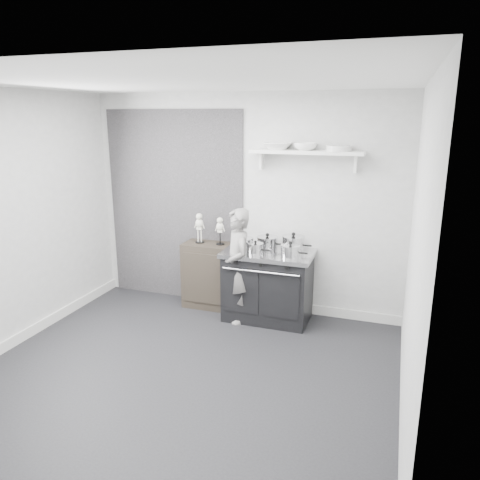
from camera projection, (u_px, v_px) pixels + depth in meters
name	position (u px, v px, depth m)	size (l,w,h in m)	color
ground	(185.00, 372.00, 4.57)	(4.00, 4.00, 0.00)	black
room_shell	(177.00, 204.00, 4.31)	(4.02, 3.62, 2.71)	#ADADAB
wall_shelf	(306.00, 153.00, 5.33)	(1.30, 0.26, 0.24)	white
stove	(268.00, 285.00, 5.67)	(1.07, 0.67, 0.86)	black
side_cabinet	(210.00, 275.00, 6.05)	(0.65, 0.38, 0.85)	black
child	(237.00, 266.00, 5.55)	(0.51, 0.33, 1.39)	slate
pot_front_left	(244.00, 244.00, 5.56)	(0.31, 0.22, 0.20)	#BDBDBF
pot_back_left	(267.00, 242.00, 5.67)	(0.34, 0.26, 0.19)	#BDBDBF
pot_back_right	(293.00, 244.00, 5.55)	(0.35, 0.27, 0.23)	#BDBDBF
pot_front_right	(290.00, 251.00, 5.31)	(0.31, 0.22, 0.19)	#BDBDBF
pot_front_center	(255.00, 249.00, 5.44)	(0.27, 0.19, 0.16)	#BDBDBF
skeleton_full	(199.00, 226.00, 5.93)	(0.12, 0.08, 0.44)	beige
skeleton_torso	(220.00, 229.00, 5.85)	(0.11, 0.07, 0.40)	beige
bowl_large	(278.00, 146.00, 5.41)	(0.33, 0.33, 0.08)	white
bowl_small	(305.00, 147.00, 5.31)	(0.27, 0.27, 0.08)	white
plate_stack	(339.00, 148.00, 5.19)	(0.28, 0.28, 0.06)	silver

